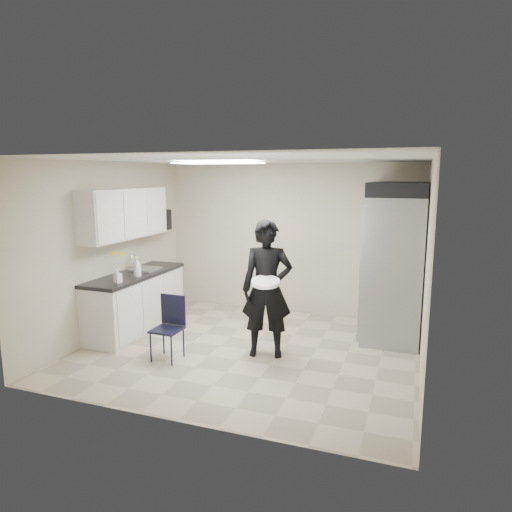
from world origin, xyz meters
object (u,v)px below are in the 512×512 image
at_px(commercial_fridge, 394,268).
at_px(man_tuxedo, 267,289).
at_px(folding_chair, 167,330).
at_px(lower_counter, 136,303).

relative_size(commercial_fridge, man_tuxedo, 1.15).
bearing_deg(folding_chair, lower_counter, 141.60).
bearing_deg(lower_counter, folding_chair, -39.48).
distance_m(commercial_fridge, folding_chair, 3.41).
bearing_deg(man_tuxedo, commercial_fridge, 27.23).
relative_size(lower_counter, commercial_fridge, 0.90).
bearing_deg(lower_counter, man_tuxedo, -7.05).
distance_m(lower_counter, folding_chair, 1.38).
relative_size(lower_counter, folding_chair, 2.33).
relative_size(commercial_fridge, folding_chair, 2.57).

